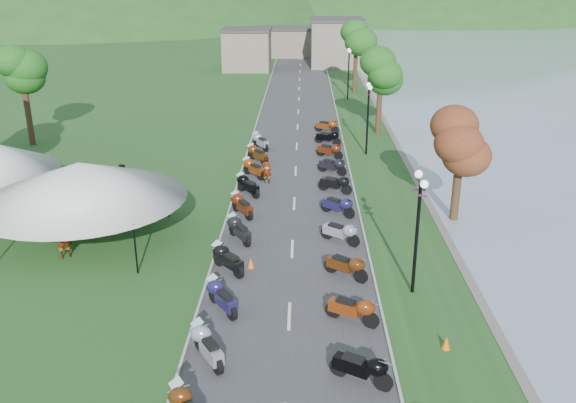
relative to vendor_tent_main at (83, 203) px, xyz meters
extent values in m
cube|color=#3D3D40|center=(9.97, 17.32, -1.99)|extent=(7.00, 120.00, 0.02)
cube|color=#786D5E|center=(7.97, 62.32, 0.50)|extent=(18.00, 16.00, 5.00)
imported|color=slate|center=(-0.41, -1.81, -2.00)|extent=(0.87, 0.83, 1.93)
imported|color=slate|center=(-0.09, 6.54, -2.00)|extent=(0.96, 0.58, 1.89)
imported|color=slate|center=(-1.92, 5.42, -2.00)|extent=(1.00, 1.13, 1.66)
camera|label=1|loc=(10.43, -26.82, 10.34)|focal=38.00mm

